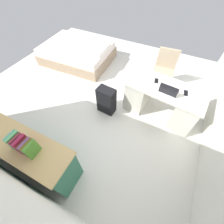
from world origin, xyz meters
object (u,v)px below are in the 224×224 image
(desk, at_px, (161,101))
(credenza, at_px, (24,151))
(laptop, at_px, (169,91))
(cell_phone_by_mouse, at_px, (156,81))
(suitcase_black, at_px, (106,101))
(computer_mouse, at_px, (155,85))
(bed, at_px, (78,53))
(cell_phone_near_laptop, at_px, (186,93))
(office_chair, at_px, (163,73))

(desk, distance_m, credenza, 2.56)
(laptop, relative_size, cell_phone_by_mouse, 2.45)
(desk, height_order, suitcase_black, desk)
(desk, bearing_deg, computer_mouse, 15.24)
(bed, bearing_deg, cell_phone_near_laptop, 163.11)
(suitcase_black, distance_m, laptop, 1.21)
(computer_mouse, relative_size, cell_phone_near_laptop, 0.74)
(desk, height_order, cell_phone_near_laptop, cell_phone_near_laptop)
(bed, height_order, computer_mouse, computer_mouse)
(cell_phone_near_laptop, bearing_deg, suitcase_black, 8.91)
(credenza, xyz_separation_m, cell_phone_near_laptop, (-1.96, -1.99, 0.35))
(desk, relative_size, credenza, 0.84)
(office_chair, distance_m, laptop, 1.07)
(cell_phone_by_mouse, bearing_deg, office_chair, -102.82)
(computer_mouse, distance_m, cell_phone_by_mouse, 0.15)
(credenza, distance_m, suitcase_black, 1.68)
(suitcase_black, xyz_separation_m, computer_mouse, (-0.81, -0.36, 0.45))
(computer_mouse, height_order, cell_phone_near_laptop, computer_mouse)
(cell_phone_near_laptop, bearing_deg, computer_mouse, -1.91)
(desk, distance_m, cell_phone_near_laptop, 0.49)
(credenza, distance_m, bed, 3.09)
(computer_mouse, xyz_separation_m, cell_phone_near_laptop, (-0.54, -0.06, -0.01))
(bed, relative_size, cell_phone_by_mouse, 14.45)
(cell_phone_near_laptop, bearing_deg, office_chair, -66.13)
(desk, distance_m, bed, 2.82)
(computer_mouse, relative_size, cell_phone_by_mouse, 0.74)
(cell_phone_by_mouse, bearing_deg, cell_phone_near_laptop, 159.66)
(office_chair, height_order, credenza, office_chair)
(computer_mouse, bearing_deg, suitcase_black, 30.41)
(computer_mouse, height_order, cell_phone_by_mouse, computer_mouse)
(cell_phone_near_laptop, height_order, cell_phone_by_mouse, same)
(credenza, bearing_deg, cell_phone_by_mouse, -124.17)
(computer_mouse, bearing_deg, laptop, 170.98)
(laptop, distance_m, cell_phone_by_mouse, 0.35)
(office_chair, bearing_deg, desk, 102.87)
(credenza, distance_m, cell_phone_by_mouse, 2.54)
(office_chair, bearing_deg, laptop, 104.33)
(computer_mouse, xyz_separation_m, cell_phone_by_mouse, (0.01, -0.15, -0.01))
(office_chair, distance_m, credenza, 3.17)
(computer_mouse, bearing_deg, cell_phone_by_mouse, -79.11)
(desk, height_order, office_chair, office_chair)
(office_chair, relative_size, computer_mouse, 9.40)
(laptop, height_order, cell_phone_by_mouse, laptop)
(office_chair, bearing_deg, cell_phone_near_laptop, 122.43)
(desk, bearing_deg, suitcase_black, 22.37)
(credenza, bearing_deg, cell_phone_near_laptop, -134.52)
(office_chair, distance_m, computer_mouse, 0.96)
(credenza, relative_size, cell_phone_by_mouse, 13.24)
(laptop, distance_m, cell_phone_near_laptop, 0.32)
(suitcase_black, relative_size, cell_phone_by_mouse, 4.49)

